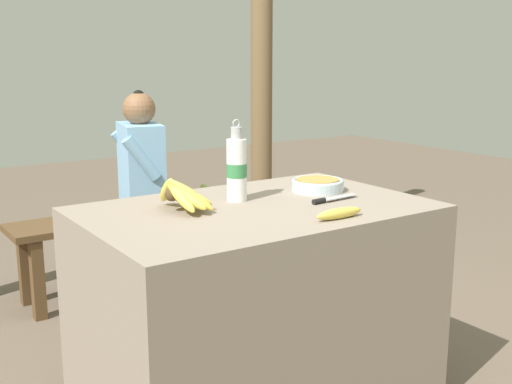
% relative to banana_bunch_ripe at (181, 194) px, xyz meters
% --- Properties ---
extents(market_counter, '(1.22, 0.79, 0.78)m').
position_rel_banana_bunch_ripe_xyz_m(market_counter, '(0.25, -0.09, -0.45)').
color(market_counter, gray).
rests_on(market_counter, ground_plane).
extents(banana_bunch_ripe, '(0.17, 0.28, 0.13)m').
position_rel_banana_bunch_ripe_xyz_m(banana_bunch_ripe, '(0.00, 0.00, 0.00)').
color(banana_bunch_ripe, '#4C381E').
rests_on(banana_bunch_ripe, market_counter).
extents(serving_bowl, '(0.21, 0.21, 0.05)m').
position_rel_banana_bunch_ripe_xyz_m(serving_bowl, '(0.60, -0.01, -0.03)').
color(serving_bowl, silver).
rests_on(serving_bowl, market_counter).
extents(water_bottle, '(0.08, 0.08, 0.30)m').
position_rel_banana_bunch_ripe_xyz_m(water_bottle, '(0.24, 0.02, 0.06)').
color(water_bottle, white).
rests_on(water_bottle, market_counter).
extents(loose_banana_front, '(0.19, 0.04, 0.04)m').
position_rel_banana_bunch_ripe_xyz_m(loose_banana_front, '(0.38, -0.39, -0.04)').
color(loose_banana_front, '#E0C64C').
rests_on(loose_banana_front, market_counter).
extents(knife, '(0.22, 0.04, 0.02)m').
position_rel_banana_bunch_ripe_xyz_m(knife, '(0.51, -0.18, -0.05)').
color(knife, '#BCBCC1').
rests_on(knife, market_counter).
extents(wooden_bench, '(1.44, 0.32, 0.45)m').
position_rel_banana_bunch_ripe_xyz_m(wooden_bench, '(0.42, 1.32, -0.47)').
color(wooden_bench, brown).
rests_on(wooden_bench, ground_plane).
extents(seated_vendor, '(0.45, 0.42, 1.13)m').
position_rel_banana_bunch_ripe_xyz_m(seated_vendor, '(0.38, 1.30, -0.19)').
color(seated_vendor, '#473828').
rests_on(seated_vendor, ground_plane).
extents(banana_bunch_green, '(0.17, 0.25, 0.12)m').
position_rel_banana_bunch_ripe_xyz_m(banana_bunch_green, '(0.85, 1.32, -0.34)').
color(banana_bunch_green, '#4C381E').
rests_on(banana_bunch_green, wooden_bench).
extents(support_post_far, '(0.14, 0.14, 2.63)m').
position_rel_banana_bunch_ripe_xyz_m(support_post_far, '(1.46, 1.63, 0.47)').
color(support_post_far, brown).
rests_on(support_post_far, ground_plane).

